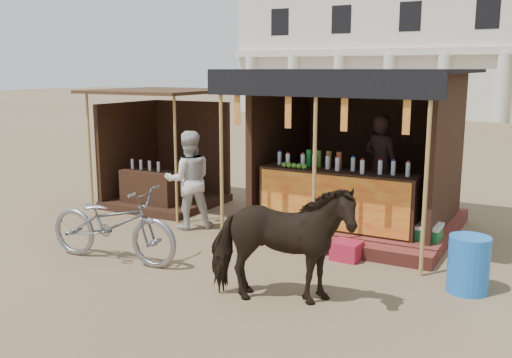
{
  "coord_description": "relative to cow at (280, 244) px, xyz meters",
  "views": [
    {
      "loc": [
        4.19,
        -6.02,
        2.79
      ],
      "look_at": [
        0.0,
        1.6,
        1.1
      ],
      "focal_mm": 40.0,
      "sensor_mm": 36.0,
      "label": 1
    }
  ],
  "objects": [
    {
      "name": "ground",
      "position": [
        -1.32,
        0.2,
        -0.75
      ],
      "size": [
        120.0,
        120.0,
        0.0
      ],
      "primitive_type": "plane",
      "color": "#846B4C",
      "rests_on": "ground"
    },
    {
      "name": "secondary_stall",
      "position": [
        -4.49,
        3.44,
        0.11
      ],
      "size": [
        2.4,
        2.4,
        2.38
      ],
      "color": "#352013",
      "rests_on": "ground"
    },
    {
      "name": "bystander",
      "position": [
        -2.89,
        2.2,
        0.12
      ],
      "size": [
        1.07,
        1.05,
        1.73
      ],
      "primitive_type": "imported",
      "rotation": [
        0.0,
        0.0,
        3.87
      ],
      "color": "silver",
      "rests_on": "ground"
    },
    {
      "name": "blue_barrel",
      "position": [
        1.92,
        1.47,
        -0.38
      ],
      "size": [
        0.58,
        0.58,
        0.73
      ],
      "primitive_type": "cylinder",
      "rotation": [
        0.0,
        0.0,
        -0.14
      ],
      "color": "blue",
      "rests_on": "ground"
    },
    {
      "name": "main_stall",
      "position": [
        -0.29,
        3.56,
        0.28
      ],
      "size": [
        3.6,
        3.61,
        2.78
      ],
      "color": "brown",
      "rests_on": "ground"
    },
    {
      "name": "cooler",
      "position": [
        1.01,
        2.8,
        -0.51
      ],
      "size": [
        0.64,
        0.44,
        0.46
      ],
      "color": "#186F32",
      "rests_on": "ground"
    },
    {
      "name": "red_crate",
      "position": [
        0.16,
        1.92,
        -0.61
      ],
      "size": [
        0.43,
        0.4,
        0.27
      ],
      "primitive_type": "cube",
      "rotation": [
        0.0,
        0.0,
        -0.06
      ],
      "color": "#AC1C34",
      "rests_on": "ground"
    },
    {
      "name": "cow",
      "position": [
        0.0,
        0.0,
        0.0
      ],
      "size": [
        1.93,
        1.37,
        1.49
      ],
      "primitive_type": "imported",
      "rotation": [
        0.0,
        0.0,
        1.92
      ],
      "color": "black",
      "rests_on": "ground"
    },
    {
      "name": "motorbike",
      "position": [
        -2.83,
        0.21,
        -0.18
      ],
      "size": [
        2.21,
        0.95,
        1.13
      ],
      "primitive_type": "imported",
      "rotation": [
        0.0,
        0.0,
        1.67
      ],
      "color": "gray",
      "rests_on": "ground"
    },
    {
      "name": "background_building",
      "position": [
        -3.32,
        30.15,
        3.24
      ],
      "size": [
        26.0,
        7.45,
        8.18
      ],
      "color": "silver",
      "rests_on": "ground"
    }
  ]
}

